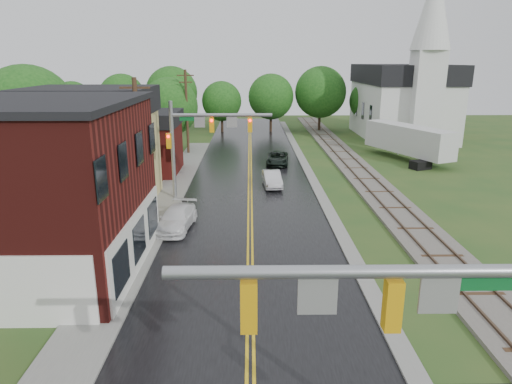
{
  "coord_description": "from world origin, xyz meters",
  "views": [
    {
      "loc": [
        0.02,
        -5.69,
        9.99
      ],
      "look_at": [
        0.31,
        16.63,
        3.5
      ],
      "focal_mm": 32.0,
      "sensor_mm": 36.0,
      "label": 1
    }
  ],
  "objects_px": {
    "church": "(405,93)",
    "tree_left_c": "(110,117)",
    "semi_trailer": "(408,140)",
    "tree_left_b": "(31,114)",
    "pickup_white": "(177,219)",
    "traffic_signal_far": "(202,132)",
    "sedan_silver": "(272,179)",
    "utility_pole_c": "(187,111)",
    "tree_left_e": "(171,108)",
    "traffic_signal_near": "(429,329)",
    "utility_pole_b": "(139,149)",
    "suv_dark": "(277,159)"
  },
  "relations": [
    {
      "from": "church",
      "to": "sedan_silver",
      "type": "bearing_deg",
      "value": -127.79
    },
    {
      "from": "tree_left_c",
      "to": "tree_left_b",
      "type": "bearing_deg",
      "value": -116.56
    },
    {
      "from": "tree_left_e",
      "to": "sedan_silver",
      "type": "relative_size",
      "value": 2.11
    },
    {
      "from": "tree_left_b",
      "to": "sedan_silver",
      "type": "xyz_separation_m",
      "value": [
        19.64,
        -1.65,
        -5.08
      ]
    },
    {
      "from": "tree_left_e",
      "to": "traffic_signal_far",
      "type": "bearing_deg",
      "value": -74.11
    },
    {
      "from": "sedan_silver",
      "to": "semi_trailer",
      "type": "distance_m",
      "value": 17.65
    },
    {
      "from": "traffic_signal_near",
      "to": "utility_pole_b",
      "type": "xyz_separation_m",
      "value": [
        -10.27,
        20.0,
        -0.25
      ]
    },
    {
      "from": "church",
      "to": "tree_left_e",
      "type": "xyz_separation_m",
      "value": [
        -28.85,
        -7.84,
        -1.02
      ]
    },
    {
      "from": "tree_left_b",
      "to": "utility_pole_c",
      "type": "bearing_deg",
      "value": 47.61
    },
    {
      "from": "tree_left_b",
      "to": "semi_trailer",
      "type": "xyz_separation_m",
      "value": [
        34.04,
        8.45,
        -3.59
      ]
    },
    {
      "from": "tree_left_b",
      "to": "pickup_white",
      "type": "height_order",
      "value": "tree_left_b"
    },
    {
      "from": "church",
      "to": "tree_left_b",
      "type": "height_order",
      "value": "church"
    },
    {
      "from": "traffic_signal_near",
      "to": "semi_trailer",
      "type": "height_order",
      "value": "traffic_signal_near"
    },
    {
      "from": "pickup_white",
      "to": "semi_trailer",
      "type": "distance_m",
      "value": 28.61
    },
    {
      "from": "traffic_signal_near",
      "to": "sedan_silver",
      "type": "distance_m",
      "value": 28.63
    },
    {
      "from": "utility_pole_b",
      "to": "tree_left_c",
      "type": "xyz_separation_m",
      "value": [
        -7.05,
        17.9,
        -0.21
      ]
    },
    {
      "from": "tree_left_b",
      "to": "pickup_white",
      "type": "relative_size",
      "value": 2.14
    },
    {
      "from": "traffic_signal_near",
      "to": "tree_left_b",
      "type": "distance_m",
      "value": 36.73
    },
    {
      "from": "tree_left_b",
      "to": "pickup_white",
      "type": "xyz_separation_m",
      "value": [
        13.35,
        -11.27,
        -5.06
      ]
    },
    {
      "from": "tree_left_c",
      "to": "church",
      "type": "bearing_deg",
      "value": 22.24
    },
    {
      "from": "church",
      "to": "semi_trailer",
      "type": "distance_m",
      "value": 14.41
    },
    {
      "from": "utility_pole_c",
      "to": "suv_dark",
      "type": "distance_m",
      "value": 11.81
    },
    {
      "from": "utility_pole_c",
      "to": "tree_left_b",
      "type": "relative_size",
      "value": 0.93
    },
    {
      "from": "tree_left_c",
      "to": "sedan_silver",
      "type": "xyz_separation_m",
      "value": [
        15.64,
        -9.65,
        -3.87
      ]
    },
    {
      "from": "traffic_signal_far",
      "to": "pickup_white",
      "type": "distance_m",
      "value": 7.76
    },
    {
      "from": "tree_left_c",
      "to": "pickup_white",
      "type": "distance_m",
      "value": 21.76
    },
    {
      "from": "traffic_signal_near",
      "to": "sedan_silver",
      "type": "relative_size",
      "value": 1.9
    },
    {
      "from": "traffic_signal_near",
      "to": "tree_left_c",
      "type": "bearing_deg",
      "value": 114.56
    },
    {
      "from": "traffic_signal_far",
      "to": "suv_dark",
      "type": "relative_size",
      "value": 1.64
    },
    {
      "from": "utility_pole_b",
      "to": "tree_left_c",
      "type": "distance_m",
      "value": 19.24
    },
    {
      "from": "church",
      "to": "suv_dark",
      "type": "bearing_deg",
      "value": -138.27
    },
    {
      "from": "pickup_white",
      "to": "sedan_silver",
      "type": "bearing_deg",
      "value": 63.43
    },
    {
      "from": "tree_left_c",
      "to": "sedan_silver",
      "type": "bearing_deg",
      "value": -31.68
    },
    {
      "from": "tree_left_b",
      "to": "tree_left_c",
      "type": "distance_m",
      "value": 9.03
    },
    {
      "from": "church",
      "to": "tree_left_c",
      "type": "distance_m",
      "value": 36.59
    },
    {
      "from": "tree_left_e",
      "to": "pickup_white",
      "type": "distance_m",
      "value": 25.97
    },
    {
      "from": "traffic_signal_near",
      "to": "suv_dark",
      "type": "height_order",
      "value": "traffic_signal_near"
    },
    {
      "from": "traffic_signal_far",
      "to": "tree_left_e",
      "type": "xyz_separation_m",
      "value": [
        -5.38,
        18.9,
        -0.16
      ]
    },
    {
      "from": "utility_pole_b",
      "to": "suv_dark",
      "type": "relative_size",
      "value": 2.02
    },
    {
      "from": "tree_left_b",
      "to": "traffic_signal_near",
      "type": "bearing_deg",
      "value": -54.51
    },
    {
      "from": "utility_pole_b",
      "to": "suv_dark",
      "type": "xyz_separation_m",
      "value": [
        9.51,
        16.31,
        -4.1
      ]
    },
    {
      "from": "church",
      "to": "traffic_signal_near",
      "type": "relative_size",
      "value": 2.72
    },
    {
      "from": "utility_pole_c",
      "to": "semi_trailer",
      "type": "distance_m",
      "value": 23.42
    },
    {
      "from": "utility_pole_b",
      "to": "semi_trailer",
      "type": "distance_m",
      "value": 29.53
    },
    {
      "from": "church",
      "to": "tree_left_e",
      "type": "bearing_deg",
      "value": -164.8
    },
    {
      "from": "utility_pole_b",
      "to": "traffic_signal_far",
      "type": "bearing_deg",
      "value": 56.32
    },
    {
      "from": "utility_pole_c",
      "to": "pickup_white",
      "type": "bearing_deg",
      "value": -84.37
    },
    {
      "from": "utility_pole_b",
      "to": "traffic_signal_near",
      "type": "bearing_deg",
      "value": -62.81
    },
    {
      "from": "traffic_signal_near",
      "to": "tree_left_b",
      "type": "bearing_deg",
      "value": 125.49
    },
    {
      "from": "utility_pole_b",
      "to": "semi_trailer",
      "type": "bearing_deg",
      "value": 38.59
    }
  ]
}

